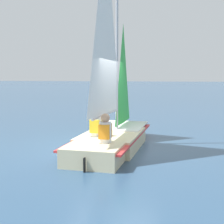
{
  "coord_description": "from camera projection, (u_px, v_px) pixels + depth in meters",
  "views": [
    {
      "loc": [
        8.5,
        2.27,
        2.05
      ],
      "look_at": [
        0.0,
        0.0,
        1.05
      ],
      "focal_mm": 50.0,
      "sensor_mm": 36.0,
      "label": 1
    }
  ],
  "objects": [
    {
      "name": "sailor_helm",
      "position": [
        96.0,
        129.0,
        8.42
      ],
      "size": [
        0.34,
        0.3,
        1.16
      ],
      "rotation": [
        0.0,
        0.0,
        3.15
      ],
      "color": "black",
      "rests_on": "ground_plane"
    },
    {
      "name": "sailor_crew",
      "position": [
        105.0,
        136.0,
        7.6
      ],
      "size": [
        0.34,
        0.3,
        1.16
      ],
      "rotation": [
        0.0,
        0.0,
        3.15
      ],
      "color": "black",
      "rests_on": "ground_plane"
    },
    {
      "name": "sailboat_main",
      "position": [
        112.0,
        120.0,
        8.83
      ],
      "size": [
        4.68,
        1.58,
        6.08
      ],
      "rotation": [
        0.0,
        0.0,
        3.15
      ],
      "color": "beige",
      "rests_on": "ground_plane"
    },
    {
      "name": "ground_plane",
      "position": [
        112.0,
        148.0,
        8.97
      ],
      "size": [
        260.0,
        260.0,
        0.0
      ],
      "primitive_type": "plane",
      "color": "#2D4C6B"
    }
  ]
}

